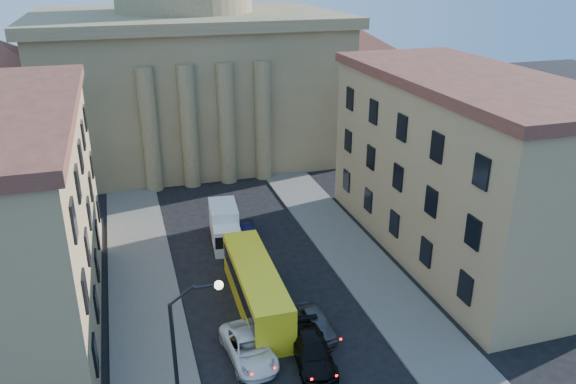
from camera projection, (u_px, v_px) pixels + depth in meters
name	position (u px, v px, depth m)	size (l,w,h in m)	color
sidewalk_left	(148.00, 326.00, 37.34)	(5.00, 60.00, 0.15)	#5B5854
sidewalk_right	(381.00, 286.00, 41.94)	(5.00, 60.00, 0.15)	#5B5854
church	(188.00, 56.00, 68.25)	(68.02, 28.76, 36.60)	olive
building_right	(461.00, 165.00, 44.97)	(11.60, 26.60, 14.70)	#9A835A
street_lamp	(185.00, 350.00, 26.93)	(2.62, 0.44, 8.83)	black
car_left_mid	(249.00, 348.00, 34.17)	(2.50, 5.43, 1.51)	white
car_right_mid	(312.00, 351.00, 33.85)	(2.19, 5.40, 1.57)	black
car_right_far	(316.00, 322.00, 36.67)	(1.69, 4.19, 1.43)	#48484D
car_right_distant	(247.00, 231.00, 49.25)	(1.33, 3.82, 1.26)	black
city_bus	(256.00, 286.00, 38.84)	(2.91, 11.47, 3.22)	yellow
box_truck	(225.00, 226.00, 48.13)	(2.79, 5.92, 3.15)	white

